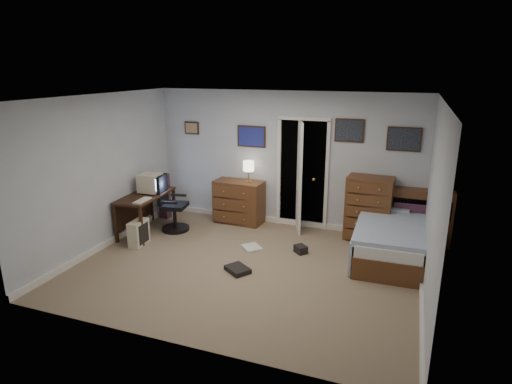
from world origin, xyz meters
TOP-DOWN VIEW (x-y plane):
  - floor at (0.00, 0.00)m, footprint 5.00×4.00m
  - computer_desk at (-2.29, 0.70)m, footprint 0.63×1.26m
  - crt_monitor at (-2.18, 0.86)m, footprint 0.39×0.36m
  - keyboard at (-2.02, 0.36)m, footprint 0.16×0.39m
  - pc_tower at (-2.00, 0.16)m, footprint 0.21×0.41m
  - office_chair at (-1.83, 0.96)m, footprint 0.58×0.58m
  - media_stack at (-2.32, 1.51)m, footprint 0.18×0.18m
  - low_dresser at (-0.83, 1.77)m, footprint 0.95×0.52m
  - table_lamp at (-0.63, 1.77)m, footprint 0.22×0.22m
  - doorway at (0.35, 2.27)m, footprint 0.96×1.12m
  - tall_dresser at (1.59, 1.75)m, footprint 0.79×0.49m
  - headboard_bookcase at (2.41, 1.86)m, footprint 1.05×0.27m
  - bed at (1.99, 1.10)m, footprint 1.06×1.93m
  - wall_posters at (0.57, 1.98)m, footprint 4.38×0.04m
  - floor_clutter at (0.11, 0.29)m, footprint 1.13×1.30m

SIDE VIEW (x-z plane):
  - floor at x=0.00m, z-range -0.02..0.00m
  - floor_clutter at x=0.11m, z-range -0.02..0.10m
  - pc_tower at x=-2.00m, z-range 0.00..0.43m
  - bed at x=1.99m, z-range -0.02..0.61m
  - office_chair at x=-1.83m, z-range -0.12..0.92m
  - low_dresser at x=-0.83m, z-range 0.00..0.82m
  - media_stack at x=-2.32m, z-range 0.00..0.89m
  - headboard_bookcase at x=2.41m, z-range 0.03..0.97m
  - computer_desk at x=-2.29m, z-range 0.19..0.91m
  - tall_dresser at x=1.59m, z-range 0.00..1.12m
  - keyboard at x=-2.02m, z-range 0.71..0.74m
  - crt_monitor at x=-2.18m, z-range 0.72..1.06m
  - doorway at x=0.35m, z-range -0.02..2.03m
  - table_lamp at x=-0.63m, z-range 0.91..1.31m
  - wall_posters at x=0.57m, z-range 1.45..2.05m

